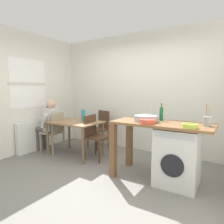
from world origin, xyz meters
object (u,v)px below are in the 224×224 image
(dining_table, at_px, (75,126))
(bottle_tall_green, at_px, (161,113))
(chair_opposite, at_px, (94,134))
(utensil_crock, at_px, (207,121))
(seated_person, at_px, (49,122))
(mixing_bowl, at_px, (147,121))
(vase, at_px, (83,115))
(colander, at_px, (190,126))
(chair_person_seat, at_px, (54,130))
(washing_machine, at_px, (178,156))
(chair_spare_by_wall, at_px, (100,127))

(dining_table, bearing_deg, bottle_tall_green, -0.75)
(chair_opposite, xyz_separation_m, utensil_crock, (2.12, -0.19, 0.48))
(dining_table, bearing_deg, seated_person, -171.24)
(mixing_bowl, height_order, vase, vase)
(dining_table, xyz_separation_m, colander, (2.41, -0.41, 0.31))
(seated_person, bearing_deg, chair_person_seat, -90.00)
(chair_opposite, distance_m, mixing_bowl, 1.47)
(chair_person_seat, bearing_deg, washing_machine, -97.85)
(washing_machine, xyz_separation_m, mixing_bowl, (-0.41, -0.20, 0.53))
(chair_person_seat, distance_m, bottle_tall_green, 2.50)
(dining_table, relative_size, washing_machine, 1.28)
(seated_person, relative_size, colander, 6.00)
(washing_machine, xyz_separation_m, colander, (0.19, -0.22, 0.52))
(chair_opposite, bearing_deg, seated_person, -82.56)
(chair_spare_by_wall, relative_size, bottle_tall_green, 3.19)
(seated_person, height_order, vase, seated_person)
(seated_person, xyz_separation_m, washing_machine, (2.93, -0.08, -0.24))
(dining_table, distance_m, chair_person_seat, 0.57)
(seated_person, distance_m, bottle_tall_green, 2.63)
(chair_spare_by_wall, xyz_separation_m, bottle_tall_green, (1.78, -0.80, 0.54))
(bottle_tall_green, height_order, vase, bottle_tall_green)
(chair_spare_by_wall, height_order, vase, vase)
(chair_opposite, bearing_deg, dining_table, -84.23)
(utensil_crock, bearing_deg, dining_table, 176.92)
(chair_opposite, xyz_separation_m, bottle_tall_green, (1.42, -0.07, 0.54))
(chair_person_seat, relative_size, utensil_crock, 3.00)
(chair_spare_by_wall, bearing_deg, chair_person_seat, 68.14)
(utensil_crock, distance_m, colander, 0.33)
(chair_opposite, xyz_separation_m, vase, (-0.33, 0.05, 0.36))
(chair_person_seat, height_order, chair_opposite, same)
(washing_machine, distance_m, mixing_bowl, 0.70)
(bottle_tall_green, relative_size, colander, 1.41)
(dining_table, relative_size, bottle_tall_green, 3.90)
(seated_person, relative_size, utensil_crock, 4.01)
(utensil_crock, bearing_deg, chair_person_seat, 179.14)
(utensil_crock, bearing_deg, bottle_tall_green, 170.60)
(vase, bearing_deg, mixing_bowl, -16.43)
(chair_opposite, height_order, utensil_crock, utensil_crock)
(washing_machine, xyz_separation_m, vase, (-2.07, 0.29, 0.44))
(chair_opposite, xyz_separation_m, chair_spare_by_wall, (-0.36, 0.72, 0.00))
(chair_opposite, bearing_deg, vase, -98.98)
(chair_spare_by_wall, bearing_deg, washing_machine, 171.16)
(chair_person_seat, bearing_deg, chair_spare_by_wall, -43.43)
(washing_machine, xyz_separation_m, bottle_tall_green, (-0.32, 0.17, 0.62))
(chair_person_seat, xyz_separation_m, chair_opposite, (1.02, 0.14, 0.00))
(chair_opposite, relative_size, bottle_tall_green, 3.19)
(seated_person, xyz_separation_m, mixing_bowl, (2.52, -0.28, 0.29))
(mixing_bowl, relative_size, utensil_crock, 0.79)
(chair_spare_by_wall, xyz_separation_m, mixing_bowl, (1.69, -1.16, 0.45))
(colander, bearing_deg, chair_opposite, 166.66)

